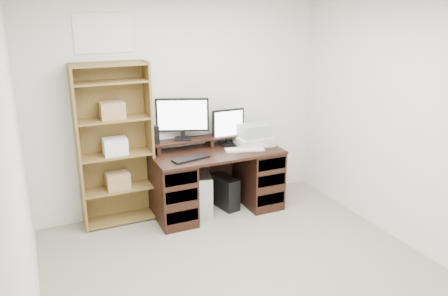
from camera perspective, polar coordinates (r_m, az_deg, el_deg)
room at (r=3.38m, az=5.65°, el=-0.89°), size 3.54×4.04×2.54m
desk at (r=5.18m, az=-0.97°, el=-4.20°), size 1.50×0.70×0.75m
riser_shelf at (r=5.21m, az=-1.90°, el=1.22°), size 1.40×0.22×0.12m
monitor_wide at (r=5.06m, az=-5.45°, el=4.12°), size 0.58×0.25×0.48m
monitor_small at (r=5.23m, az=0.55°, el=2.94°), size 0.40×0.15×0.44m
speaker at (r=4.97m, az=-8.94°, el=1.73°), size 0.09×0.09×0.21m
keyboard_black at (r=4.79m, az=-4.37°, el=-1.37°), size 0.44×0.22×0.02m
keyboard_white at (r=5.08m, az=2.71°, el=-0.20°), size 0.47×0.24×0.02m
mouse at (r=5.20m, az=5.33°, el=0.25°), size 0.10×0.07×0.04m
printer at (r=5.27m, az=3.92°, el=0.95°), size 0.44×0.34×0.11m
basket at (r=5.24m, az=3.95°, el=2.30°), size 0.36×0.26×0.15m
tower_silver at (r=5.20m, az=-3.14°, el=-5.81°), size 0.32×0.54×0.50m
tower_black at (r=5.33m, az=0.16°, el=-5.77°), size 0.24×0.42×0.39m
bookshelf at (r=4.90m, az=-14.11°, el=0.50°), size 0.80×0.30×1.80m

